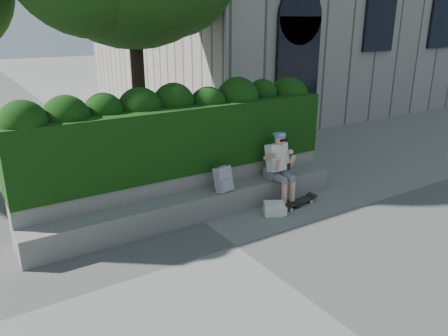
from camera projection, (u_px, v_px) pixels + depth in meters
ground at (236, 246)px, 6.94m from camera, size 80.00×80.00×0.00m
bench_ledge at (198, 206)px, 7.86m from camera, size 6.00×0.45×0.45m
planter_wall at (185, 190)px, 8.19m from camera, size 6.00×0.50×0.75m
hedge at (178, 137)px, 8.06m from camera, size 6.00×1.00×1.20m
person at (279, 165)px, 8.41m from camera, size 0.40×0.76×1.38m
skateboard at (298, 202)px, 8.42m from camera, size 0.86×0.33×0.09m
backpack_plaid at (223, 179)px, 7.88m from camera, size 0.34×0.23×0.46m
backpack_ground at (274, 209)px, 8.02m from camera, size 0.44×0.40×0.24m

